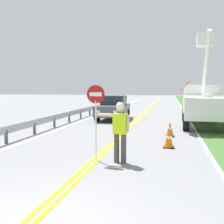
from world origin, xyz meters
TOP-DOWN VIEW (x-y plane):
  - centerline_yellow_left at (-0.09, 20.00)m, footprint 0.11×110.00m
  - centerline_yellow_right at (0.09, 20.00)m, footprint 0.11×110.00m
  - edge_line_right at (3.60, 20.00)m, footprint 0.12×110.00m
  - edge_line_left at (-3.60, 20.00)m, footprint 0.12×110.00m
  - flagger_worker at (0.80, 4.32)m, footprint 1.08×0.28m
  - stop_sign_paddle at (0.04, 4.41)m, footprint 0.56×0.04m
  - utility_bucket_truck at (4.22, 13.42)m, footprint 2.87×6.88m
  - oncoming_sedan_nearest at (-1.67, 14.93)m, footprint 1.95×4.12m
  - traffic_cone_lead at (2.23, 6.68)m, footprint 0.40×0.40m
  - traffic_cone_mid at (2.27, 9.05)m, footprint 0.40×0.40m
  - guardrail_left_shoulder at (-4.20, 16.32)m, footprint 0.10×32.00m

SIDE VIEW (x-z plane):
  - centerline_yellow_left at x=-0.09m, z-range 0.00..0.01m
  - centerline_yellow_right at x=0.09m, z-range 0.00..0.01m
  - edge_line_right at x=3.60m, z-range 0.00..0.01m
  - edge_line_left at x=-3.60m, z-range 0.00..0.01m
  - traffic_cone_lead at x=2.23m, z-range -0.01..0.69m
  - traffic_cone_mid at x=2.27m, z-range -0.01..0.69m
  - guardrail_left_shoulder at x=-4.20m, z-range 0.16..0.87m
  - oncoming_sedan_nearest at x=-1.67m, z-range -0.02..1.68m
  - flagger_worker at x=0.80m, z-range 0.13..1.96m
  - utility_bucket_truck at x=4.22m, z-range -1.36..4.20m
  - stop_sign_paddle at x=0.04m, z-range 0.54..2.87m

